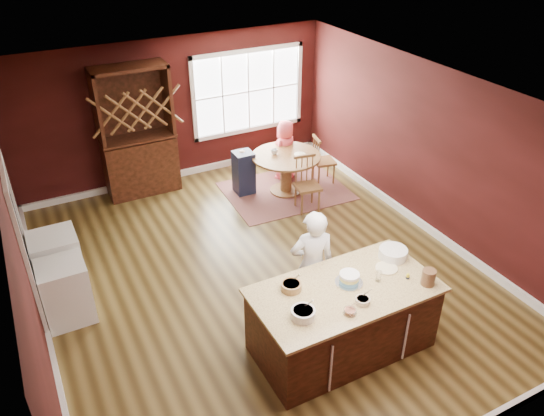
{
  "coord_description": "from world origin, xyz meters",
  "views": [
    {
      "loc": [
        -2.73,
        -5.65,
        4.88
      ],
      "look_at": [
        0.21,
        -0.01,
        1.05
      ],
      "focal_mm": 35.0,
      "sensor_mm": 36.0,
      "label": 1
    }
  ],
  "objects_px": {
    "high_chair": "(244,172)",
    "hutch": "(137,132)",
    "washer": "(66,292)",
    "dryer": "(58,264)",
    "chair_north": "(279,150)",
    "toddler": "(241,153)",
    "chair_south": "(308,184)",
    "baker": "(312,265)",
    "chair_east": "(324,159)",
    "dining_table": "(286,166)",
    "seated_woman": "(285,150)",
    "layer_cake": "(349,278)",
    "kitchen_island": "(342,320)"
  },
  "relations": [
    {
      "from": "high_chair",
      "to": "hutch",
      "type": "bearing_deg",
      "value": 152.17
    },
    {
      "from": "washer",
      "to": "dryer",
      "type": "relative_size",
      "value": 0.95
    },
    {
      "from": "chair_north",
      "to": "toddler",
      "type": "bearing_deg",
      "value": 9.01
    },
    {
      "from": "chair_south",
      "to": "high_chair",
      "type": "bearing_deg",
      "value": 133.36
    },
    {
      "from": "chair_north",
      "to": "washer",
      "type": "relative_size",
      "value": 1.08
    },
    {
      "from": "baker",
      "to": "chair_east",
      "type": "relative_size",
      "value": 1.66
    },
    {
      "from": "hutch",
      "to": "washer",
      "type": "height_order",
      "value": "hutch"
    },
    {
      "from": "hutch",
      "to": "chair_east",
      "type": "bearing_deg",
      "value": -21.21
    },
    {
      "from": "dining_table",
      "to": "high_chair",
      "type": "distance_m",
      "value": 0.79
    },
    {
      "from": "washer",
      "to": "seated_woman",
      "type": "bearing_deg",
      "value": 26.15
    },
    {
      "from": "dining_table",
      "to": "chair_south",
      "type": "height_order",
      "value": "chair_south"
    },
    {
      "from": "dining_table",
      "to": "chair_east",
      "type": "relative_size",
      "value": 1.32
    },
    {
      "from": "toddler",
      "to": "baker",
      "type": "bearing_deg",
      "value": -99.53
    },
    {
      "from": "layer_cake",
      "to": "dryer",
      "type": "relative_size",
      "value": 0.37
    },
    {
      "from": "chair_south",
      "to": "dryer",
      "type": "xyz_separation_m",
      "value": [
        -4.2,
        -0.31,
        -0.05
      ]
    },
    {
      "from": "dining_table",
      "to": "layer_cake",
      "type": "height_order",
      "value": "layer_cake"
    },
    {
      "from": "baker",
      "to": "high_chair",
      "type": "distance_m",
      "value": 3.5
    },
    {
      "from": "kitchen_island",
      "to": "chair_south",
      "type": "bearing_deg",
      "value": 66.42
    },
    {
      "from": "chair_south",
      "to": "kitchen_island",
      "type": "bearing_deg",
      "value": -104.39
    },
    {
      "from": "seated_woman",
      "to": "washer",
      "type": "distance_m",
      "value": 4.93
    },
    {
      "from": "layer_cake",
      "to": "dryer",
      "type": "height_order",
      "value": "layer_cake"
    },
    {
      "from": "kitchen_island",
      "to": "chair_south",
      "type": "height_order",
      "value": "chair_south"
    },
    {
      "from": "hutch",
      "to": "dryer",
      "type": "bearing_deg",
      "value": -128.4
    },
    {
      "from": "chair_south",
      "to": "chair_north",
      "type": "distance_m",
      "value": 1.55
    },
    {
      "from": "washer",
      "to": "kitchen_island",
      "type": "bearing_deg",
      "value": -36.17
    },
    {
      "from": "dining_table",
      "to": "chair_south",
      "type": "bearing_deg",
      "value": -88.25
    },
    {
      "from": "dryer",
      "to": "chair_north",
      "type": "bearing_deg",
      "value": 22.37
    },
    {
      "from": "chair_east",
      "to": "kitchen_island",
      "type": "bearing_deg",
      "value": 161.8
    },
    {
      "from": "kitchen_island",
      "to": "baker",
      "type": "bearing_deg",
      "value": 91.62
    },
    {
      "from": "high_chair",
      "to": "hutch",
      "type": "xyz_separation_m",
      "value": [
        -1.65,
        0.92,
        0.76
      ]
    },
    {
      "from": "dryer",
      "to": "dining_table",
      "type": "bearing_deg",
      "value": 14.07
    },
    {
      "from": "dining_table",
      "to": "dryer",
      "type": "distance_m",
      "value": 4.3
    },
    {
      "from": "chair_north",
      "to": "high_chair",
      "type": "xyz_separation_m",
      "value": [
        -0.99,
        -0.45,
        -0.03
      ]
    },
    {
      "from": "dining_table",
      "to": "dryer",
      "type": "relative_size",
      "value": 1.4
    },
    {
      "from": "chair_east",
      "to": "hutch",
      "type": "relative_size",
      "value": 0.4
    },
    {
      "from": "baker",
      "to": "chair_south",
      "type": "height_order",
      "value": "baker"
    },
    {
      "from": "kitchen_island",
      "to": "washer",
      "type": "bearing_deg",
      "value": 143.83
    },
    {
      "from": "kitchen_island",
      "to": "washer",
      "type": "height_order",
      "value": "kitchen_island"
    },
    {
      "from": "kitchen_island",
      "to": "dining_table",
      "type": "bearing_deg",
      "value": 70.95
    },
    {
      "from": "chair_south",
      "to": "dining_table",
      "type": "bearing_deg",
      "value": 100.94
    },
    {
      "from": "chair_east",
      "to": "washer",
      "type": "bearing_deg",
      "value": 120.01
    },
    {
      "from": "seated_woman",
      "to": "high_chair",
      "type": "height_order",
      "value": "seated_woman"
    },
    {
      "from": "toddler",
      "to": "hutch",
      "type": "relative_size",
      "value": 0.11
    },
    {
      "from": "seated_woman",
      "to": "toddler",
      "type": "height_order",
      "value": "seated_woman"
    },
    {
      "from": "chair_south",
      "to": "chair_north",
      "type": "bearing_deg",
      "value": 89.44
    },
    {
      "from": "dining_table",
      "to": "layer_cake",
      "type": "relative_size",
      "value": 3.81
    },
    {
      "from": "dining_table",
      "to": "seated_woman",
      "type": "distance_m",
      "value": 0.55
    },
    {
      "from": "chair_south",
      "to": "toddler",
      "type": "bearing_deg",
      "value": 134.57
    },
    {
      "from": "layer_cake",
      "to": "toddler",
      "type": "xyz_separation_m",
      "value": [
        0.46,
        4.06,
        -0.18
      ]
    },
    {
      "from": "chair_east",
      "to": "high_chair",
      "type": "distance_m",
      "value": 1.58
    }
  ]
}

